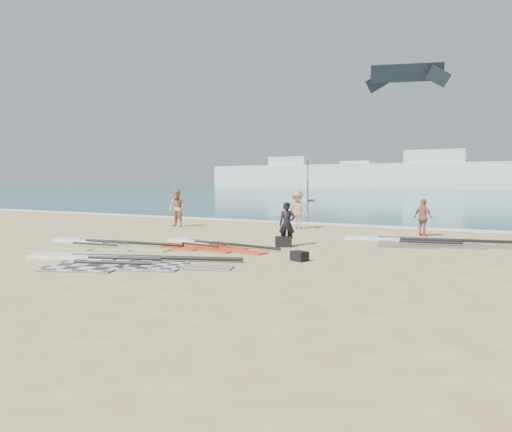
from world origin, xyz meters
The scene contains 16 objects.
ground centered at (0.00, 0.00, 0.00)m, with size 300.00×300.00×0.00m, color #D4B67C.
sea centered at (0.00, 132.00, 0.00)m, with size 300.00×240.00×0.06m, color #0C4557.
surf_line centered at (0.00, 12.30, 0.00)m, with size 300.00×1.20×0.04m, color white.
far_town centered at (-15.72, 150.00, 4.49)m, with size 160.00×8.00×12.00m.
rig_grey centered at (-2.58, -2.39, 0.05)m, with size 6.59×3.89×0.21m.
rig_green centered at (-5.85, 0.25, 0.05)m, with size 5.63×2.50×0.20m.
rig_orange centered at (4.11, 6.63, 0.05)m, with size 6.59×3.25×0.21m.
rig_red centered at (-2.31, 1.94, 0.05)m, with size 5.08×2.32×0.20m.
gear_bag_near centered at (0.22, 3.21, 0.18)m, with size 0.57×0.42×0.36m, color black.
gear_bag_far centered at (2.05, 0.59, 0.15)m, with size 0.49×0.34×0.29m, color black.
person_wetsuit centered at (0.29, 3.36, 0.80)m, with size 0.58×0.38×1.59m, color black.
beachgoer_left centered at (-7.94, 7.47, 0.97)m, with size 0.95×0.74×1.95m, color tan.
beachgoer_mid centered at (-2.17, 9.57, 0.95)m, with size 1.22×0.70×1.89m, color tan.
beachgoer_back centered at (3.88, 9.17, 0.80)m, with size 0.94×0.39×1.60m, color #A5604D.
windsurfer_left centered at (-15.67, 41.72, 1.39)m, with size 2.80×3.11×4.92m.
kitesurf_kite centered at (-4.62, 42.64, 13.73)m, with size 8.65×3.36×2.78m.
Camera 1 is at (8.08, -12.65, 2.34)m, focal length 35.00 mm.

